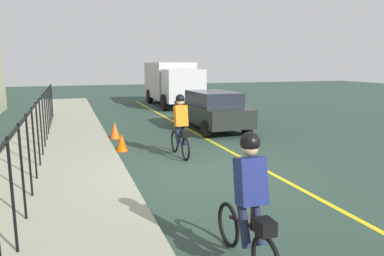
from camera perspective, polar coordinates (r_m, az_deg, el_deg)
name	(u,v)px	position (r m, az deg, el deg)	size (l,w,h in m)	color
ground_plane	(203,174)	(8.77, 1.80, -7.38)	(80.00, 80.00, 0.00)	#2B4036
lane_line_centre	(260,167)	(9.44, 10.95, -6.27)	(36.00, 0.12, 0.01)	yellow
sidewalk	(56,186)	(8.22, -21.18, -8.77)	(40.00, 3.20, 0.15)	gray
iron_fence	(35,126)	(8.94, -24.05, 0.28)	(18.76, 0.04, 1.60)	black
cyclist_lead	(181,126)	(10.14, -1.86, 0.33)	(1.71, 0.36, 1.83)	black
cyclist_follow	(249,202)	(4.68, 9.27, -11.77)	(1.71, 0.36, 1.83)	black
patrol_sedan	(212,110)	(14.55, 3.20, 2.99)	(4.43, 1.98, 1.58)	black
box_truck_background	(172,82)	(23.18, -3.30, 7.48)	(6.76, 2.65, 2.78)	#BEAAB2
traffic_cone_near	(115,130)	(13.08, -12.39, -0.35)	(0.36, 0.36, 0.61)	#F35411
traffic_cone_far	(122,142)	(11.16, -11.31, -2.31)	(0.36, 0.36, 0.54)	#FD4F02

